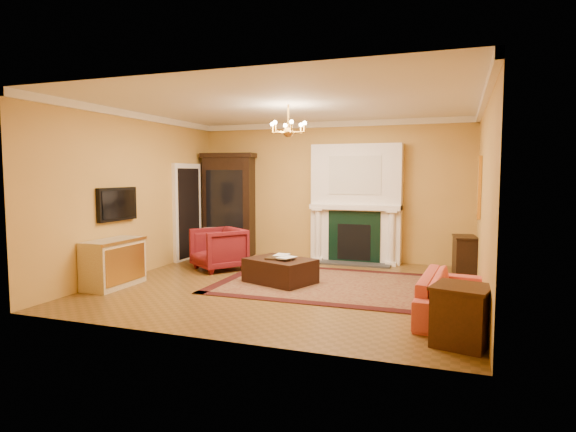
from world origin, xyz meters
The scene contains 26 objects.
floor centered at (0.00, 0.00, -0.01)m, with size 6.00×5.50×0.02m, color brown.
ceiling centered at (0.00, 0.00, 3.01)m, with size 6.00×5.50×0.02m, color white.
wall_back centered at (0.00, 2.76, 1.50)m, with size 6.00×0.02×3.00m, color gold.
wall_front centered at (0.00, -2.76, 1.50)m, with size 6.00×0.02×3.00m, color gold.
wall_left centered at (-3.01, 0.00, 1.50)m, with size 0.02×5.50×3.00m, color gold.
wall_right centered at (3.01, 0.00, 1.50)m, with size 0.02×5.50×3.00m, color gold.
fireplace centered at (0.60, 2.57, 1.19)m, with size 1.90×0.70×2.50m.
crown_molding centered at (0.00, 0.96, 2.94)m, with size 6.00×5.50×0.12m.
doorway centered at (-2.95, 1.70, 1.05)m, with size 0.08×1.05×2.10m.
tv_panel centered at (-2.95, -0.60, 1.35)m, with size 0.09×0.95×0.58m.
gilt_mirror centered at (2.97, 1.40, 1.65)m, with size 0.06×0.76×1.05m.
chandelier centered at (0.00, 0.00, 2.61)m, with size 0.63×0.55×0.53m.
oriental_rug centered at (0.56, 0.34, 0.01)m, with size 3.62×2.71×0.01m, color #42100E.
china_cabinet centered at (-2.33, 2.49, 1.12)m, with size 1.12×0.51×2.24m, color black.
wingback_armchair centered at (-1.75, 0.85, 0.45)m, with size 0.88×0.82×0.90m, color maroon.
pedestal_table centered at (-2.14, 1.32, 0.44)m, with size 0.42×0.42×0.76m.
commode centered at (-2.73, -1.01, 0.40)m, with size 0.50×1.06×0.79m, color beige.
coral_sofa centered at (2.60, -0.89, 0.37)m, with size 1.90×0.55×0.74m, color #C94A3F.
end_table centered at (2.72, -1.99, 0.32)m, with size 0.55×0.55×0.63m, color #391C0F.
console_table centered at (2.78, 1.89, 0.35)m, with size 0.36×0.64×0.71m, color black.
leather_ottoman centered at (-0.21, 0.17, 0.22)m, with size 1.09×0.80×0.41m, color black.
ottoman_tray centered at (-0.20, 0.17, 0.44)m, with size 0.46×0.36×0.03m, color black.
book_a centered at (-0.33, 0.24, 0.61)m, with size 0.23×0.03×0.31m, color gray.
book_b centered at (-0.16, 0.11, 0.61)m, with size 0.23×0.02×0.31m, color gray.
topiary_left centered at (0.01, 2.53, 1.49)m, with size 0.18×0.18×0.47m.
topiary_right centered at (1.20, 2.53, 1.49)m, with size 0.18×0.18×0.48m.
Camera 1 is at (2.67, -7.46, 1.87)m, focal length 30.00 mm.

